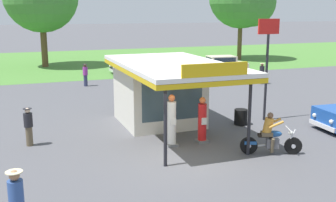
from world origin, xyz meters
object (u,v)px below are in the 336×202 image
object	(u,v)px
gas_pump_nearside	(172,123)
spare_tire_stack	(241,117)
bystander_leaning_by_kiosk	(262,73)
bystander_chatting_near_pumps	(29,126)
gas_pump_offside	(202,122)
motorcycle_with_rider	(270,137)
parked_car_back_row_centre_left	(139,64)
roadside_pole_sign	(267,52)
bystander_strolling_foreground	(85,74)
parked_car_back_row_centre_right	(218,66)

from	to	relation	value
gas_pump_nearside	spare_tire_stack	distance (m)	4.46
bystander_leaning_by_kiosk	bystander_chatting_near_pumps	world-z (taller)	bystander_chatting_near_pumps
gas_pump_offside	bystander_chatting_near_pumps	bearing A→B (deg)	163.19
motorcycle_with_rider	bystander_leaning_by_kiosk	bearing A→B (deg)	58.13
gas_pump_offside	gas_pump_nearside	bearing A→B (deg)	179.99
parked_car_back_row_centre_left	spare_tire_stack	size ratio (longest dim) A/B	6.76
gas_pump_nearside	roadside_pole_sign	world-z (taller)	roadside_pole_sign
gas_pump_nearside	bystander_strolling_foreground	distance (m)	14.16
gas_pump_offside	parked_car_back_row_centre_left	size ratio (longest dim) A/B	0.38
parked_car_back_row_centre_left	bystander_chatting_near_pumps	xyz separation A→B (m)	(-9.48, -16.92, 0.10)
parked_car_back_row_centre_right	spare_tire_stack	xyz separation A→B (m)	(-6.02, -13.96, -0.34)
parked_car_back_row_centre_right	bystander_strolling_foreground	distance (m)	11.22
parked_car_back_row_centre_right	bystander_strolling_foreground	bearing A→B (deg)	-172.02
roadside_pole_sign	spare_tire_stack	size ratio (longest dim) A/B	6.66
bystander_chatting_near_pumps	spare_tire_stack	bearing A→B (deg)	-1.45
bystander_chatting_near_pumps	spare_tire_stack	world-z (taller)	bystander_chatting_near_pumps
parked_car_back_row_centre_left	gas_pump_nearside	bearing A→B (deg)	-102.80
gas_pump_nearside	motorcycle_with_rider	size ratio (longest dim) A/B	0.96
motorcycle_with_rider	bystander_leaning_by_kiosk	distance (m)	14.98
gas_pump_offside	parked_car_back_row_centre_right	world-z (taller)	gas_pump_offside
bystander_leaning_by_kiosk	bystander_chatting_near_pumps	xyz separation A→B (m)	(-16.14, -8.62, 0.01)
bystander_leaning_by_kiosk	spare_tire_stack	size ratio (longest dim) A/B	2.09
bystander_leaning_by_kiosk	bystander_chatting_near_pumps	bearing A→B (deg)	-151.89
motorcycle_with_rider	bystander_leaning_by_kiosk	xyz separation A→B (m)	(7.91, 12.72, 0.14)
gas_pump_nearside	parked_car_back_row_centre_right	world-z (taller)	gas_pump_nearside
parked_car_back_row_centre_left	bystander_leaning_by_kiosk	world-z (taller)	parked_car_back_row_centre_left
gas_pump_offside	parked_car_back_row_centre_left	distance (m)	19.11
bystander_chatting_near_pumps	bystander_strolling_foreground	distance (m)	12.86
parked_car_back_row_centre_right	bystander_leaning_by_kiosk	distance (m)	5.17
parked_car_back_row_centre_left	bystander_strolling_foreground	distance (m)	7.13
gas_pump_nearside	bystander_leaning_by_kiosk	xyz separation A→B (m)	(10.95, 10.58, -0.14)
gas_pump_offside	bystander_leaning_by_kiosk	xyz separation A→B (m)	(9.65, 10.58, -0.04)
gas_pump_offside	parked_car_back_row_centre_left	world-z (taller)	gas_pump_offside
gas_pump_nearside	parked_car_back_row_centre_left	bearing A→B (deg)	77.20
bystander_chatting_near_pumps	spare_tire_stack	xyz separation A→B (m)	(9.27, -0.23, -0.44)
parked_car_back_row_centre_left	roadside_pole_sign	size ratio (longest dim) A/B	1.01
motorcycle_with_rider	bystander_strolling_foreground	bearing A→B (deg)	104.00
motorcycle_with_rider	bystander_leaning_by_kiosk	size ratio (longest dim) A/B	1.42
parked_car_back_row_centre_left	bystander_strolling_foreground	xyz separation A→B (m)	(-5.31, -4.75, 0.13)
gas_pump_offside	bystander_chatting_near_pumps	distance (m)	6.78
roadside_pole_sign	spare_tire_stack	world-z (taller)	roadside_pole_sign
motorcycle_with_rider	parked_car_back_row_centre_right	xyz separation A→B (m)	(7.06, 17.82, 0.05)
roadside_pole_sign	gas_pump_nearside	bearing A→B (deg)	-159.75
gas_pump_offside	roadside_pole_sign	size ratio (longest dim) A/B	0.38
bystander_strolling_foreground	bystander_chatting_near_pumps	bearing A→B (deg)	-108.93
bystander_strolling_foreground	gas_pump_offside	bearing A→B (deg)	-80.68
bystander_strolling_foreground	roadside_pole_sign	xyz separation A→B (m)	(6.58, -12.07, 2.45)
bystander_leaning_by_kiosk	parked_car_back_row_centre_right	bearing A→B (deg)	99.48
bystander_strolling_foreground	roadside_pole_sign	bearing A→B (deg)	-61.41
gas_pump_nearside	bystander_leaning_by_kiosk	world-z (taller)	gas_pump_nearside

